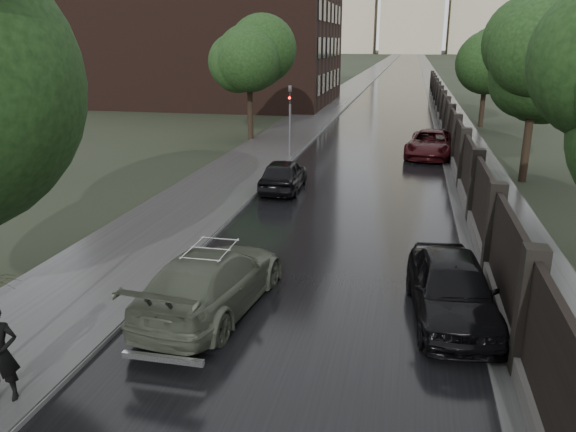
# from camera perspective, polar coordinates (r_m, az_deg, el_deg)

# --- Properties ---
(road) EXTENTS (8.00, 420.00, 0.02)m
(road) POSITION_cam_1_polar(r_m,az_deg,el_deg) (195.52, 11.98, 15.17)
(road) COLOR black
(road) RESTS_ON ground
(sidewalk_left) EXTENTS (4.00, 420.00, 0.16)m
(sidewalk_left) POSITION_cam_1_polar(r_m,az_deg,el_deg) (195.67, 10.17, 15.29)
(sidewalk_left) COLOR #2D2D2D
(sidewalk_left) RESTS_ON ground
(verge_right) EXTENTS (3.00, 420.00, 0.08)m
(verge_right) POSITION_cam_1_polar(r_m,az_deg,el_deg) (195.53, 13.65, 15.07)
(verge_right) COLOR #2D2D2D
(verge_right) RESTS_ON ground
(fence_right) EXTENTS (0.45, 75.72, 2.70)m
(fence_right) POSITION_cam_1_polar(r_m,az_deg,el_deg) (37.87, 15.96, 8.67)
(fence_right) COLOR #383533
(fence_right) RESTS_ON ground
(tree_left_far) EXTENTS (4.25, 4.25, 7.39)m
(tree_left_far) POSITION_cam_1_polar(r_m,az_deg,el_deg) (36.85, -3.96, 15.67)
(tree_left_far) COLOR black
(tree_left_far) RESTS_ON ground
(tree_right_b) EXTENTS (4.08, 4.08, 7.01)m
(tree_right_b) POSITION_cam_1_polar(r_m,az_deg,el_deg) (27.95, 23.86, 13.15)
(tree_right_b) COLOR black
(tree_right_b) RESTS_ON ground
(tree_right_c) EXTENTS (4.08, 4.08, 7.01)m
(tree_right_c) POSITION_cam_1_polar(r_m,az_deg,el_deg) (45.74, 19.57, 14.71)
(tree_right_c) COLOR black
(tree_right_c) RESTS_ON ground
(traffic_light) EXTENTS (0.16, 0.32, 4.00)m
(traffic_light) POSITION_cam_1_polar(r_m,az_deg,el_deg) (31.32, 0.21, 10.20)
(traffic_light) COLOR #59595E
(traffic_light) RESTS_ON ground
(brick_building) EXTENTS (24.00, 18.00, 20.00)m
(brick_building) POSITION_cam_1_polar(r_m,az_deg,el_deg) (60.95, -7.63, 20.70)
(brick_building) COLOR black
(brick_building) RESTS_ON ground
(volga_sedan) EXTENTS (2.73, 5.52, 1.54)m
(volga_sedan) POSITION_cam_1_polar(r_m,az_deg,el_deg) (13.79, -7.76, -6.48)
(volga_sedan) COLOR #404638
(volga_sedan) RESTS_ON ground
(hatchback_left) EXTENTS (1.80, 4.21, 1.42)m
(hatchback_left) POSITION_cam_1_polar(r_m,az_deg,el_deg) (24.63, -0.47, 4.22)
(hatchback_left) COLOR black
(hatchback_left) RESTS_ON ground
(car_right_near) EXTENTS (2.29, 4.74, 1.56)m
(car_right_near) POSITION_cam_1_polar(r_m,az_deg,el_deg) (13.76, 16.32, -7.07)
(car_right_near) COLOR black
(car_right_near) RESTS_ON ground
(car_right_far) EXTENTS (3.10, 5.66, 1.50)m
(car_right_far) POSITION_cam_1_polar(r_m,az_deg,el_deg) (32.94, 14.29, 7.12)
(car_right_far) COLOR black
(car_right_far) RESTS_ON ground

